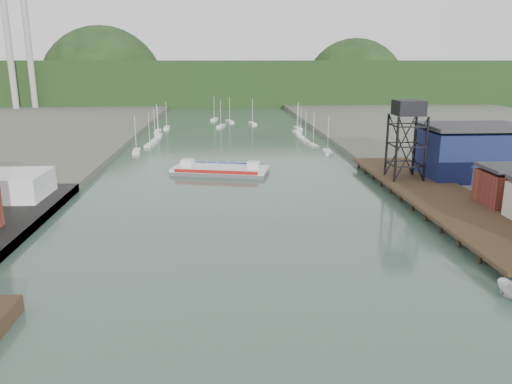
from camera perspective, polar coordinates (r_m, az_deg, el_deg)
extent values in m
plane|color=#2D4639|center=(48.48, -0.31, -17.40)|extent=(600.00, 600.00, 0.00)
cube|color=black|center=(97.58, 20.17, -0.34)|extent=(14.00, 70.00, 0.50)
cylinder|color=black|center=(95.59, 16.82, -1.04)|extent=(0.60, 0.60, 2.20)
cylinder|color=black|center=(100.43, 23.25, -0.87)|extent=(0.60, 0.60, 2.20)
cylinder|color=black|center=(103.41, 15.75, 4.67)|extent=(0.50, 0.50, 13.00)
cylinder|color=black|center=(105.56, 18.84, 4.63)|extent=(0.50, 0.50, 13.00)
cylinder|color=black|center=(109.00, 14.72, 5.23)|extent=(0.50, 0.50, 13.00)
cylinder|color=black|center=(111.05, 17.67, 5.19)|extent=(0.50, 0.50, 13.00)
cube|color=black|center=(106.22, 17.07, 9.19)|extent=(5.50, 5.50, 3.00)
cube|color=black|center=(115.41, 23.34, 3.98)|extent=(20.00, 14.00, 10.00)
cube|color=#2D2D33|center=(114.57, 23.64, 6.88)|extent=(20.50, 14.50, 0.80)
cube|color=#59191A|center=(95.07, 26.96, 0.25)|extent=(9.00, 8.00, 6.00)
cube|color=silver|center=(149.19, -13.50, 4.54)|extent=(2.67, 7.65, 0.90)
cube|color=silver|center=(159.95, -12.04, 5.29)|extent=(2.81, 7.67, 0.90)
cube|color=silver|center=(168.55, -11.43, 5.80)|extent=(2.35, 7.59, 0.90)
cube|color=silver|center=(178.29, -11.06, 6.29)|extent=(2.01, 7.50, 0.90)
cube|color=silver|center=(190.55, -11.17, 6.82)|extent=(2.00, 7.50, 0.90)
cube|color=silver|center=(199.96, -10.16, 7.23)|extent=(2.16, 7.54, 0.90)
cube|color=silver|center=(145.43, 8.17, 4.54)|extent=(2.53, 7.62, 0.90)
cube|color=silver|center=(156.12, 6.55, 5.29)|extent=(2.76, 7.67, 0.90)
cube|color=silver|center=(164.48, 5.66, 5.80)|extent=(2.22, 7.56, 0.90)
cube|color=silver|center=(173.23, 5.11, 6.27)|extent=(2.18, 7.54, 0.90)
cube|color=silver|center=(184.14, 4.71, 6.78)|extent=(2.46, 7.61, 0.90)
cube|color=silver|center=(195.83, 4.82, 7.25)|extent=(2.48, 7.61, 0.90)
cube|color=silver|center=(202.57, -4.04, 7.52)|extent=(3.78, 7.76, 0.90)
cube|color=silver|center=(210.88, -0.42, 7.84)|extent=(3.31, 7.74, 0.90)
cube|color=silver|center=(218.47, -3.02, 8.06)|extent=(3.76, 7.76, 0.90)
cube|color=silver|center=(226.42, -4.79, 8.27)|extent=(3.40, 7.74, 0.90)
cylinder|color=#9A9B96|center=(291.53, -26.34, 14.13)|extent=(3.20, 3.20, 60.00)
cylinder|color=#9A9B96|center=(293.38, -24.48, 14.32)|extent=(3.20, 3.20, 60.00)
cube|color=black|center=(341.25, -3.51, 12.43)|extent=(500.00, 120.00, 28.00)
sphere|color=black|center=(350.11, -16.97, 11.24)|extent=(80.00, 80.00, 80.00)
sphere|color=black|center=(363.49, 11.12, 11.38)|extent=(70.00, 70.00, 70.00)
cube|color=#535356|center=(117.79, -4.10, 2.30)|extent=(23.52, 13.70, 0.88)
cube|color=silver|center=(117.62, -4.11, 2.68)|extent=(23.52, 13.70, 0.71)
cube|color=#A11612|center=(113.35, -4.63, 2.30)|extent=(18.93, 4.63, 0.79)
cube|color=navy|center=(121.83, -3.62, 3.19)|extent=(18.93, 4.63, 0.79)
cube|color=silver|center=(119.50, -7.83, 3.29)|extent=(3.19, 3.19, 1.77)
cube|color=silver|center=(115.81, -0.29, 3.06)|extent=(3.19, 3.19, 1.77)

